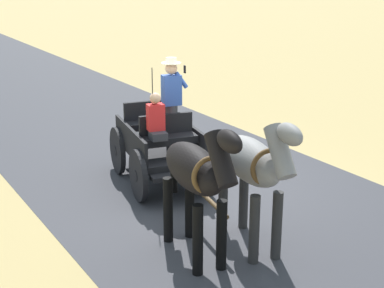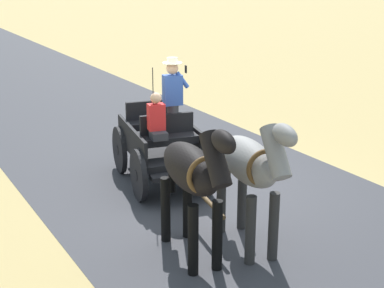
% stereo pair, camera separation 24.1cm
% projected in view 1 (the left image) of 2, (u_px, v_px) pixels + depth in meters
% --- Properties ---
extents(ground_plane, '(200.00, 200.00, 0.00)m').
position_uv_depth(ground_plane, '(202.00, 189.00, 10.96)').
color(ground_plane, tan).
extents(road_surface, '(6.13, 160.00, 0.01)m').
position_uv_depth(road_surface, '(202.00, 189.00, 10.96)').
color(road_surface, '#38383D').
rests_on(road_surface, ground).
extents(horse_drawn_carriage, '(1.85, 4.51, 2.50)m').
position_uv_depth(horse_drawn_carriage, '(161.00, 143.00, 11.03)').
color(horse_drawn_carriage, black).
rests_on(horse_drawn_carriage, ground).
extents(horse_near_side, '(0.85, 2.15, 2.21)m').
position_uv_depth(horse_near_side, '(254.00, 166.00, 8.34)').
color(horse_near_side, gray).
rests_on(horse_near_side, ground).
extents(horse_off_side, '(0.77, 2.15, 2.21)m').
position_uv_depth(horse_off_side, '(197.00, 173.00, 8.03)').
color(horse_off_side, black).
rests_on(horse_off_side, ground).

